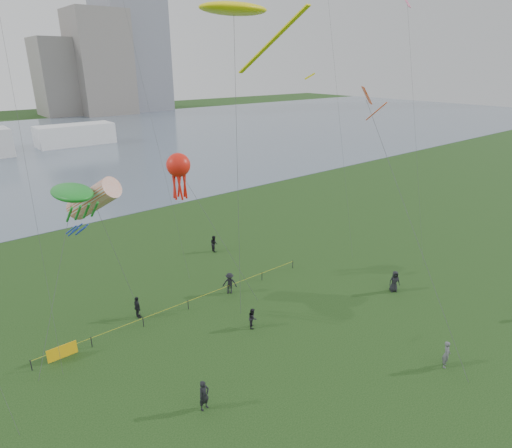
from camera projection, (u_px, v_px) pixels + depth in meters
ground_plane at (355, 384)px, 27.31m from camera, size 400.00×400.00×0.00m
lake at (13, 150)px, 99.79m from camera, size 400.00×120.00×0.08m
building_mid at (100, 63)px, 165.20m from camera, size 20.00×20.00×38.00m
building_low at (60, 77)px, 163.05m from camera, size 16.00×18.00×28.00m
pavilion_right at (75, 135)px, 105.74m from camera, size 18.00×7.00×5.00m
fence at (117, 331)px, 31.77m from camera, size 24.07×0.07×1.05m
kite_flyer at (446, 354)px, 28.56m from camera, size 0.84×0.74×1.94m
spectator_a at (253, 318)px, 32.92m from camera, size 0.96×1.00×1.62m
spectator_b at (230, 283)px, 37.75m from camera, size 1.42×1.40×1.96m
spectator_c at (137, 307)px, 34.11m from camera, size 0.52×1.12×1.86m
spectator_d at (394, 281)px, 38.07m from camera, size 1.14×1.05×1.96m
spectator_f at (204, 395)px, 25.02m from camera, size 0.77×0.55×1.95m
spectator_g at (214, 243)px, 46.25m from camera, size 0.79×0.95×1.78m
kite_stingray at (234, 10)px, 31.27m from camera, size 5.68×10.25×23.36m
kite_windsock at (94, 199)px, 31.07m from camera, size 4.47×4.98×11.79m
kite_creature at (72, 193)px, 29.11m from camera, size 6.11×5.87×11.40m
kite_octopus at (178, 166)px, 35.58m from camera, size 4.38×7.37×12.25m
kite_delta at (373, 112)px, 28.89m from camera, size 1.39×10.93×17.73m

